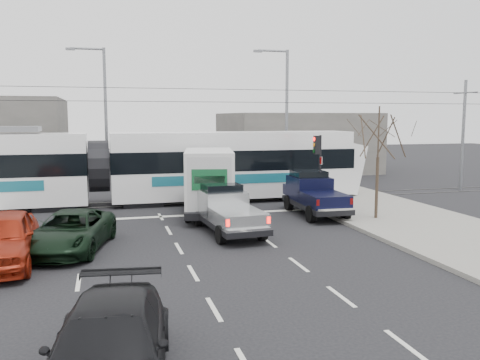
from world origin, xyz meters
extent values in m
plane|color=black|center=(0.00, 0.00, 0.00)|extent=(120.00, 120.00, 0.00)
cube|color=gray|center=(9.00, 0.00, 0.07)|extent=(6.00, 60.00, 0.15)
cube|color=#33302D|center=(0.00, 10.00, 0.01)|extent=(60.00, 1.60, 0.03)
cube|color=slate|center=(12.00, 24.00, 2.50)|extent=(12.00, 10.00, 5.00)
cylinder|color=#47382B|center=(7.60, 2.50, 1.52)|extent=(0.14, 0.14, 2.75)
cylinder|color=#47382B|center=(7.60, 2.50, 4.03)|extent=(0.07, 0.07, 2.25)
cylinder|color=black|center=(6.60, 6.50, 1.95)|extent=(0.12, 0.12, 3.60)
cube|color=black|center=(6.40, 6.50, 3.25)|extent=(0.28, 0.28, 0.95)
cylinder|color=#FF0C07|center=(6.25, 6.50, 3.55)|extent=(0.06, 0.20, 0.20)
cylinder|color=orange|center=(6.25, 6.50, 3.25)|extent=(0.06, 0.20, 0.20)
cylinder|color=#05330C|center=(6.25, 6.50, 2.95)|extent=(0.06, 0.20, 0.20)
cube|color=white|center=(6.58, 6.35, 2.45)|extent=(0.02, 0.30, 0.40)
cylinder|color=slate|center=(7.50, 14.00, 4.50)|extent=(0.20, 0.20, 9.00)
cylinder|color=slate|center=(6.50, 14.00, 8.90)|extent=(2.00, 0.14, 0.14)
cube|color=slate|center=(5.50, 14.00, 8.85)|extent=(0.55, 0.25, 0.14)
cylinder|color=slate|center=(-4.00, 16.00, 4.50)|extent=(0.20, 0.20, 9.00)
cylinder|color=slate|center=(-5.00, 16.00, 8.90)|extent=(2.00, 0.14, 0.14)
cube|color=slate|center=(-6.00, 16.00, 8.85)|extent=(0.55, 0.25, 0.14)
cylinder|color=black|center=(0.00, 10.00, 5.50)|extent=(60.00, 0.03, 0.03)
cylinder|color=black|center=(0.00, 10.00, 6.20)|extent=(60.00, 0.03, 0.03)
cylinder|color=slate|center=(18.00, 10.00, 3.50)|extent=(0.20, 0.20, 7.00)
cube|color=white|center=(2.83, 9.84, 1.07)|extent=(13.43, 2.86, 1.63)
cube|color=black|center=(2.83, 9.84, 2.33)|extent=(13.49, 2.89, 1.11)
cube|color=white|center=(2.83, 9.84, 3.33)|extent=(13.43, 2.75, 1.04)
cube|color=#165F72|center=(2.83, 8.42, 1.37)|extent=(9.39, 0.06, 0.52)
cylinder|color=black|center=(-4.47, 9.81, 2.11)|extent=(1.05, 2.70, 2.70)
cube|color=slate|center=(-8.84, 9.80, 4.08)|extent=(3.13, 1.70, 0.26)
cube|color=black|center=(-6.65, 9.80, 0.19)|extent=(2.09, 2.40, 0.37)
cube|color=black|center=(-2.28, 9.82, 0.19)|extent=(2.09, 2.40, 0.37)
cube|color=black|center=(6.47, 9.85, 0.19)|extent=(2.09, 2.40, 0.37)
cube|color=black|center=(0.58, 1.94, 0.49)|extent=(2.18, 5.30, 0.22)
cube|color=#B6BABC|center=(0.51, 2.87, 1.12)|extent=(1.91, 2.30, 1.03)
cube|color=black|center=(0.50, 2.96, 1.65)|extent=(1.63, 1.67, 0.49)
cube|color=#B6BABC|center=(0.41, 4.11, 0.91)|extent=(1.76, 1.06, 0.49)
cube|color=#B6BABC|center=(0.67, 0.81, 0.85)|extent=(1.92, 2.46, 0.58)
cube|color=silver|center=(0.78, -0.53, 0.61)|extent=(1.65, 0.29, 0.16)
cube|color=#FF0C07|center=(-0.02, -0.49, 0.94)|extent=(0.13, 0.08, 0.25)
cube|color=#FF0C07|center=(1.55, -0.37, 0.94)|extent=(0.13, 0.08, 0.25)
cylinder|color=black|center=(-0.37, 3.53, 0.36)|extent=(0.30, 0.73, 0.71)
cylinder|color=black|center=(1.27, 3.66, 0.36)|extent=(0.30, 0.73, 0.71)
cylinder|color=black|center=(-0.11, 0.23, 0.36)|extent=(0.30, 0.73, 0.71)
cylinder|color=black|center=(1.53, 0.36, 0.36)|extent=(0.30, 0.73, 0.71)
cube|color=black|center=(0.62, 5.98, 0.49)|extent=(3.30, 6.59, 0.31)
cube|color=white|center=(1.07, 8.33, 1.26)|extent=(2.30, 1.87, 1.44)
cube|color=black|center=(1.10, 8.45, 1.80)|extent=(1.93, 1.32, 0.54)
cube|color=silver|center=(0.50, 5.36, 1.82)|extent=(2.92, 4.61, 2.65)
cube|color=silver|center=(0.10, 3.28, 1.82)|extent=(1.87, 0.40, 2.33)
cube|color=#13542B|center=(0.10, 3.23, 2.03)|extent=(1.49, 0.30, 0.90)
cube|color=black|center=(0.07, 3.08, 0.40)|extent=(1.95, 0.59, 0.16)
cylinder|color=black|center=(0.07, 8.14, 0.40)|extent=(0.42, 0.85, 0.81)
cylinder|color=black|center=(1.93, 7.78, 0.40)|extent=(0.42, 0.85, 0.81)
cylinder|color=black|center=(-0.64, 4.43, 0.45)|extent=(0.43, 0.93, 0.90)
cylinder|color=black|center=(1.22, 4.07, 0.45)|extent=(0.43, 0.93, 0.90)
cube|color=black|center=(5.50, 4.47, 0.53)|extent=(1.93, 4.87, 0.24)
cube|color=black|center=(5.53, 5.33, 1.20)|extent=(1.81, 2.08, 1.11)
cube|color=black|center=(5.53, 5.43, 1.78)|extent=(1.56, 1.49, 0.53)
cube|color=black|center=(5.56, 6.49, 0.98)|extent=(1.72, 0.92, 0.53)
cube|color=black|center=(5.47, 3.41, 0.92)|extent=(1.81, 2.22, 0.63)
cube|color=silver|center=(5.43, 2.15, 0.66)|extent=(1.64, 0.22, 0.17)
cube|color=#590505|center=(4.65, 2.28, 1.01)|extent=(0.14, 0.08, 0.27)
cube|color=#590505|center=(6.22, 2.23, 1.01)|extent=(0.14, 0.08, 0.27)
cylinder|color=black|center=(4.73, 6.03, 0.39)|extent=(0.29, 0.78, 0.77)
cylinder|color=black|center=(6.37, 5.98, 0.39)|extent=(0.29, 0.78, 0.77)
cylinder|color=black|center=(4.63, 2.95, 0.39)|extent=(0.29, 0.78, 0.77)
cylinder|color=black|center=(6.27, 2.90, 0.39)|extent=(0.29, 0.78, 0.77)
imported|color=black|center=(-5.40, 0.71, 0.69)|extent=(3.39, 5.35, 1.37)
imported|color=maroon|center=(-7.40, -0.64, 0.86)|extent=(2.15, 5.09, 1.72)
imported|color=black|center=(-4.20, -9.12, 0.73)|extent=(2.66, 5.24, 1.46)
camera|label=1|loc=(-4.17, -17.68, 4.67)|focal=38.00mm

